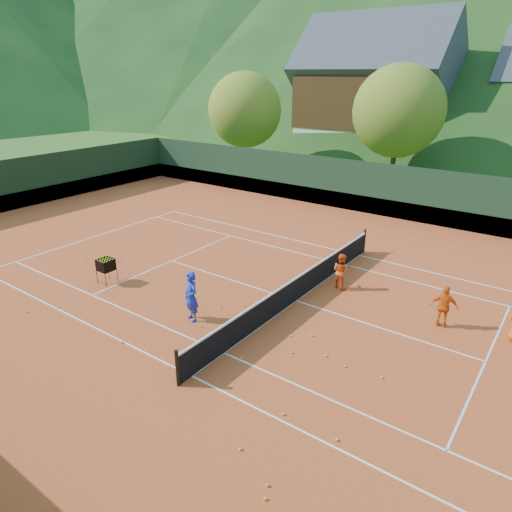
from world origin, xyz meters
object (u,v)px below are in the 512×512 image
Objects in this scene: student_b at (444,307)px; ball_hopper at (106,265)px; coach at (191,297)px; chalet_left at (374,96)px; tennis_net at (296,288)px; student_a at (341,271)px.

student_b reaches higher than ball_hopper.
student_b is (6.90, 4.50, -0.14)m from coach.
chalet_left reaches higher than student_b.
student_b is 0.12× the size of tennis_net.
student_b is at bearing 52.90° from coach.
ball_hopper is (-7.62, -5.01, 0.05)m from student_a.
student_a is 9.12m from ball_hopper.
ball_hopper is at bearing -84.51° from chalet_left.
ball_hopper is (-11.62, -4.34, 0.02)m from student_b.
coach is 1.20× the size of student_b.
coach is 8.24m from student_b.
coach is at bearing -1.90° from ball_hopper.
chalet_left is (-14.79, 28.72, 4.90)m from student_b.
student_a is at bearing -20.96° from student_b.
coach is 0.13× the size of chalet_left.
coach is 1.74× the size of ball_hopper.
student_b reaches higher than student_a.
tennis_net is (2.10, 3.22, -0.37)m from coach.
tennis_net is (-0.80, -1.94, -0.20)m from student_a.
chalet_left is at bearing -74.24° from student_b.
student_a is at bearing -68.95° from chalet_left.
chalet_left is at bearing 123.14° from coach.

